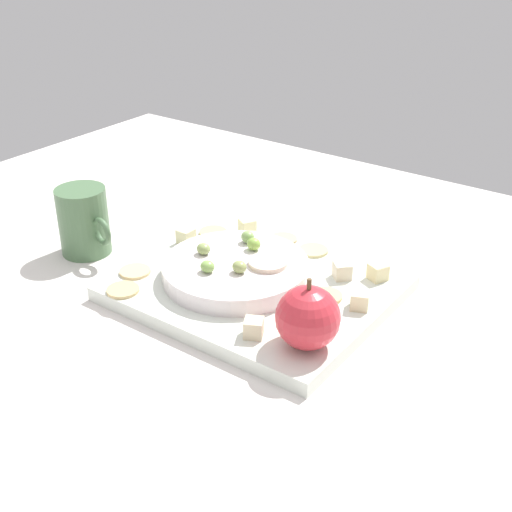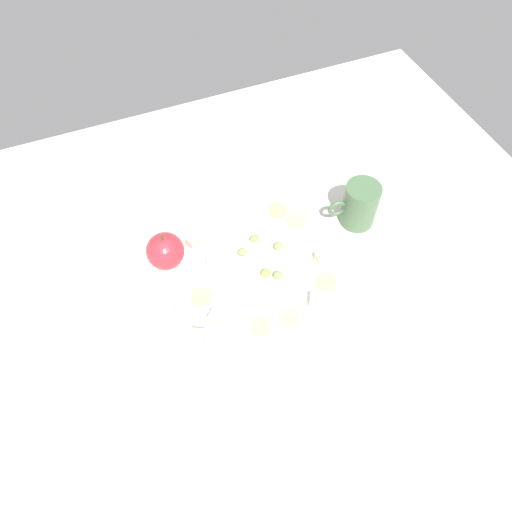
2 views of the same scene
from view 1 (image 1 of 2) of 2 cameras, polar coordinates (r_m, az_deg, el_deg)
The scene contains 24 objects.
table at distance 88.86cm, azimuth -1.57°, elevation -4.39°, with size 134.26×106.93×4.21cm, color silver.
platter at distance 87.25cm, azimuth 0.03°, elevation -2.68°, with size 32.71×27.57×1.90cm, color silver.
serving_dish at distance 87.01cm, azimuth -1.71°, elevation -1.20°, with size 18.85×18.85×2.30cm, color white.
apple_whole at distance 73.27cm, azimuth 4.37°, elevation -5.18°, with size 7.11×7.11×7.11cm, color red.
apple_stem at distance 71.09cm, azimuth 4.49°, elevation -2.37°, with size 0.50×0.50×1.20cm, color brown.
cheese_cube_0 at distance 96.43cm, azimuth -5.89°, elevation 1.67°, with size 2.11×2.11×2.11cm, color beige.
cheese_cube_1 at distance 98.90cm, azimuth -0.74°, elevation 2.52°, with size 2.11×2.11×2.11cm, color beige.
cheese_cube_2 at distance 87.75cm, azimuth 7.25°, elevation -1.23°, with size 2.11×2.11×2.11cm, color beige.
cheese_cube_3 at distance 75.91cm, azimuth -0.20°, elevation -6.05°, with size 2.11×2.11×2.11cm, color beige.
cheese_cube_4 at distance 81.72cm, azimuth 8.70°, elevation -3.71°, with size 2.11×2.11×2.11cm, color beige.
cheese_cube_5 at distance 88.17cm, azimuth 10.19°, elevation -1.32°, with size 2.11×2.11×2.11cm, color beige.
cracker_0 at distance 94.22cm, azimuth 4.83°, elevation 0.47°, with size 4.06×4.06×0.40cm, color #D1C485.
cracker_1 at distance 86.16cm, azimuth -11.11°, elevation -2.81°, with size 4.06×4.06×0.40cm, color #D5B87A.
cracker_2 at distance 90.03cm, azimuth -10.12°, elevation -1.29°, with size 4.06×4.06×0.40cm, color #E5C387.
cracker_3 at distance 99.22cm, azimuth -3.61°, elevation 2.00°, with size 4.06×4.06×0.40cm, color #D7C57F.
cracker_4 at distance 83.73cm, azimuth 5.88°, elevation -3.36°, with size 4.06×4.06×0.40cm, color #D4BD7F.
cracker_5 at distance 97.06cm, azimuth 2.27°, elevation 1.42°, with size 4.06×4.06×0.40cm, color #D9BA87.
grape_0 at distance 89.09cm, azimuth -0.19°, elevation 1.00°, with size 1.86×1.67×1.68cm, color #93C24E.
grape_1 at distance 88.21cm, azimuth -4.51°, elevation 0.55°, with size 1.86×1.67×1.50cm, color #94AA5F.
grape_2 at distance 84.09cm, azimuth -4.10°, elevation -0.89°, with size 1.86×1.67×1.49cm, color #89B457.
grape_3 at distance 83.75cm, azimuth -1.41°, elevation -0.93°, with size 1.86×1.67×1.56cm, color #9CAC61.
grape_4 at distance 91.00cm, azimuth -0.70°, elevation 1.60°, with size 1.86×1.67×1.67cm, color #8BB15F.
apple_slice_0 at distance 85.71cm, azimuth 1.01°, elevation -0.56°, with size 4.99×4.99×0.60cm, color beige.
cup at distance 98.93cm, azimuth -14.24°, elevation 2.84°, with size 10.23×7.08×9.73cm.
Camera 1 is at (46.00, -59.39, 49.57)cm, focal length 47.65 mm.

